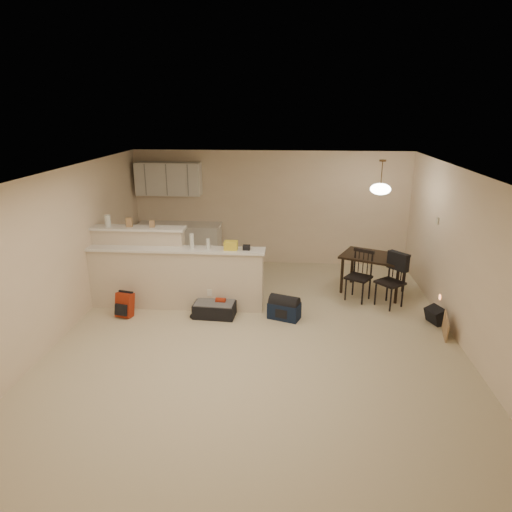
# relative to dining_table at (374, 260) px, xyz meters

# --- Properties ---
(room) EXTENTS (7.00, 7.02, 2.50)m
(room) POSITION_rel_dining_table_xyz_m (-2.03, -1.87, 0.61)
(room) COLOR beige
(room) RESTS_ON ground
(breakfast_bar) EXTENTS (3.08, 0.58, 1.39)m
(breakfast_bar) POSITION_rel_dining_table_xyz_m (-3.79, -0.89, -0.04)
(breakfast_bar) COLOR beige
(breakfast_bar) RESTS_ON ground
(upper_cabinets) EXTENTS (1.40, 0.34, 0.70)m
(upper_cabinets) POSITION_rel_dining_table_xyz_m (-4.23, 1.45, 1.26)
(upper_cabinets) COLOR white
(upper_cabinets) RESTS_ON room
(kitchen_counter) EXTENTS (1.80, 0.60, 0.90)m
(kitchen_counter) POSITION_rel_dining_table_xyz_m (-4.03, 1.32, -0.19)
(kitchen_counter) COLOR white
(kitchen_counter) RESTS_ON ground
(thermostat) EXTENTS (0.02, 0.12, 0.12)m
(thermostat) POSITION_rel_dining_table_xyz_m (0.95, -0.32, 0.86)
(thermostat) COLOR beige
(thermostat) RESTS_ON room
(jar) EXTENTS (0.10, 0.10, 0.20)m
(jar) POSITION_rel_dining_table_xyz_m (-4.75, -0.75, 0.85)
(jar) COLOR silver
(jar) RESTS_ON breakfast_bar
(cereal_box) EXTENTS (0.10, 0.07, 0.16)m
(cereal_box) POSITION_rel_dining_table_xyz_m (-4.37, -0.75, 0.83)
(cereal_box) COLOR tan
(cereal_box) RESTS_ON breakfast_bar
(small_box) EXTENTS (0.08, 0.06, 0.12)m
(small_box) POSITION_rel_dining_table_xyz_m (-3.96, -0.75, 0.81)
(small_box) COLOR tan
(small_box) RESTS_ON breakfast_bar
(bottle_a) EXTENTS (0.07, 0.07, 0.26)m
(bottle_a) POSITION_rel_dining_table_xyz_m (-3.23, -0.97, 0.58)
(bottle_a) COLOR silver
(bottle_a) RESTS_ON breakfast_bar
(bottle_b) EXTENTS (0.06, 0.06, 0.18)m
(bottle_b) POSITION_rel_dining_table_xyz_m (-2.95, -0.97, 0.54)
(bottle_b) COLOR silver
(bottle_b) RESTS_ON breakfast_bar
(bag_lump) EXTENTS (0.22, 0.18, 0.14)m
(bag_lump) POSITION_rel_dining_table_xyz_m (-2.57, -0.97, 0.52)
(bag_lump) COLOR tan
(bag_lump) RESTS_ON breakfast_bar
(pouch) EXTENTS (0.12, 0.10, 0.08)m
(pouch) POSITION_rel_dining_table_xyz_m (-2.31, -0.97, 0.49)
(pouch) COLOR tan
(pouch) RESTS_ON breakfast_bar
(dining_table) EXTENTS (1.39, 1.19, 0.73)m
(dining_table) POSITION_rel_dining_table_xyz_m (0.00, 0.00, 0.00)
(dining_table) COLOR black
(dining_table) RESTS_ON ground
(pendant_lamp) EXTENTS (0.36, 0.36, 0.62)m
(pendant_lamp) POSITION_rel_dining_table_xyz_m (0.00, 0.00, 1.35)
(pendant_lamp) COLOR brown
(pendant_lamp) RESTS_ON room
(dining_chair_near) EXTENTS (0.55, 0.54, 0.93)m
(dining_chair_near) POSITION_rel_dining_table_xyz_m (-0.33, -0.39, -0.18)
(dining_chair_near) COLOR black
(dining_chair_near) RESTS_ON ground
(dining_chair_far) EXTENTS (0.57, 0.57, 0.95)m
(dining_chair_far) POSITION_rel_dining_table_xyz_m (0.18, -0.63, -0.17)
(dining_chair_far) COLOR black
(dining_chair_far) RESTS_ON ground
(suitcase) EXTENTS (0.71, 0.49, 0.23)m
(suitcase) POSITION_rel_dining_table_xyz_m (-2.82, -1.26, -0.53)
(suitcase) COLOR black
(suitcase) RESTS_ON ground
(red_backpack) EXTENTS (0.31, 0.23, 0.41)m
(red_backpack) POSITION_rel_dining_table_xyz_m (-4.33, -1.40, -0.44)
(red_backpack) COLOR #A32A12
(red_backpack) RESTS_ON ground
(navy_duffel) EXTENTS (0.58, 0.44, 0.28)m
(navy_duffel) POSITION_rel_dining_table_xyz_m (-1.65, -1.28, -0.50)
(navy_duffel) COLOR #101B32
(navy_duffel) RESTS_ON ground
(black_daypack) EXTENTS (0.31, 0.36, 0.26)m
(black_daypack) POSITION_rel_dining_table_xyz_m (0.82, -1.26, -0.51)
(black_daypack) COLOR black
(black_daypack) RESTS_ON ground
(cardboard_sheet) EXTENTS (0.09, 0.44, 0.34)m
(cardboard_sheet) POSITION_rel_dining_table_xyz_m (0.82, -1.74, -0.47)
(cardboard_sheet) COLOR tan
(cardboard_sheet) RESTS_ON ground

